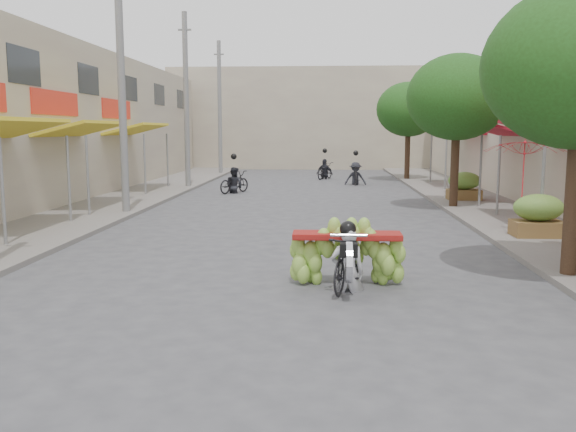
{
  "coord_description": "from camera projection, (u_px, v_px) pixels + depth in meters",
  "views": [
    {
      "loc": [
        0.96,
        -7.08,
        2.7
      ],
      "look_at": [
        0.29,
        4.25,
        1.1
      ],
      "focal_mm": 38.0,
      "sensor_mm": 36.0,
      "label": 1
    }
  ],
  "objects": [
    {
      "name": "ground",
      "position": [
        244.0,
        353.0,
        7.44
      ],
      "size": [
        120.0,
        120.0,
        0.0
      ],
      "primitive_type": "plane",
      "color": "#4D4D51",
      "rests_on": "ground"
    },
    {
      "name": "sidewalk_left",
      "position": [
        110.0,
        202.0,
        22.67
      ],
      "size": [
        4.0,
        60.0,
        0.12
      ],
      "primitive_type": "cube",
      "color": "slate",
      "rests_on": "ground"
    },
    {
      "name": "sidewalk_right",
      "position": [
        492.0,
        204.0,
        21.84
      ],
      "size": [
        4.0,
        60.0,
        0.12
      ],
      "primitive_type": "cube",
      "color": "slate",
      "rests_on": "ground"
    },
    {
      "name": "far_building",
      "position": [
        312.0,
        119.0,
        44.51
      ],
      "size": [
        20.0,
        6.0,
        7.0
      ],
      "primitive_type": "cube",
      "color": "tan",
      "rests_on": "ground"
    },
    {
      "name": "utility_pole_mid",
      "position": [
        122.0,
        88.0,
        19.05
      ],
      "size": [
        0.6,
        0.24,
        8.0
      ],
      "color": "slate",
      "rests_on": "ground"
    },
    {
      "name": "utility_pole_far",
      "position": [
        186.0,
        101.0,
        27.95
      ],
      "size": [
        0.6,
        0.24,
        8.0
      ],
      "color": "slate",
      "rests_on": "ground"
    },
    {
      "name": "utility_pole_back",
      "position": [
        220.0,
        108.0,
        36.85
      ],
      "size": [
        0.6,
        0.24,
        8.0
      ],
      "color": "slate",
      "rests_on": "ground"
    },
    {
      "name": "street_tree_mid",
      "position": [
        457.0,
        98.0,
        20.43
      ],
      "size": [
        3.4,
        3.4,
        5.25
      ],
      "color": "#3A2719",
      "rests_on": "ground"
    },
    {
      "name": "street_tree_far",
      "position": [
        409.0,
        110.0,
        32.29
      ],
      "size": [
        3.4,
        3.4,
        5.25
      ],
      "color": "#3A2719",
      "rests_on": "ground"
    },
    {
      "name": "produce_crate_mid",
      "position": [
        538.0,
        212.0,
        14.88
      ],
      "size": [
        1.2,
        0.88,
        1.16
      ],
      "color": "brown",
      "rests_on": "ground"
    },
    {
      "name": "produce_crate_far",
      "position": [
        464.0,
        184.0,
        22.79
      ],
      "size": [
        1.2,
        0.88,
        1.16
      ],
      "color": "brown",
      "rests_on": "ground"
    },
    {
      "name": "banana_motorbike",
      "position": [
        347.0,
        249.0,
        10.45
      ],
      "size": [
        2.2,
        1.85,
        1.99
      ],
      "color": "black",
      "rests_on": "ground"
    },
    {
      "name": "market_umbrella",
      "position": [
        526.0,
        138.0,
        15.07
      ],
      "size": [
        2.17,
        2.17,
        1.84
      ],
      "rotation": [
        0.0,
        0.0,
        -0.08
      ],
      "color": "red",
      "rests_on": "ground"
    },
    {
      "name": "pedestrian",
      "position": [
        453.0,
        178.0,
        23.27
      ],
      "size": [
        0.79,
        0.52,
        1.53
      ],
      "rotation": [
        0.0,
        0.0,
        3.23
      ],
      "color": "silver",
      "rests_on": "ground"
    },
    {
      "name": "bg_motorbike_a",
      "position": [
        234.0,
        176.0,
        26.29
      ],
      "size": [
        1.44,
        1.78,
        1.95
      ],
      "color": "black",
      "rests_on": "ground"
    },
    {
      "name": "bg_motorbike_b",
      "position": [
        356.0,
        168.0,
        30.25
      ],
      "size": [
        1.06,
        1.79,
        1.95
      ],
      "color": "black",
      "rests_on": "ground"
    },
    {
      "name": "bg_motorbike_c",
      "position": [
        325.0,
        165.0,
        33.74
      ],
      "size": [
        1.25,
        1.75,
        1.95
      ],
      "color": "black",
      "rests_on": "ground"
    }
  ]
}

